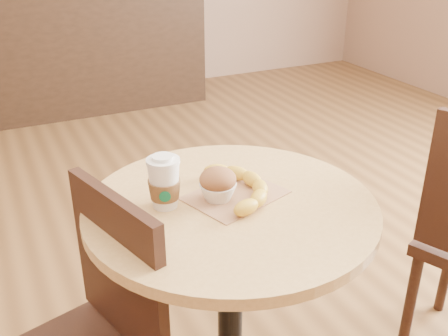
# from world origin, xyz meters

# --- Properties ---
(cafe_table) EXTENTS (0.74, 0.74, 0.75)m
(cafe_table) POSITION_xyz_m (-0.08, 0.02, 0.55)
(cafe_table) COLOR black
(cafe_table) RESTS_ON ground
(service_counter) EXTENTS (2.30, 0.65, 1.04)m
(service_counter) POSITION_xyz_m (0.00, 3.18, 0.52)
(service_counter) COLOR black
(service_counter) RESTS_ON ground
(kraft_bag) EXTENTS (0.28, 0.25, 0.00)m
(kraft_bag) POSITION_xyz_m (-0.06, 0.04, 0.75)
(kraft_bag) COLOR #9C6D4B
(kraft_bag) RESTS_ON cafe_table
(coffee_cup) EXTENTS (0.08, 0.08, 0.14)m
(coffee_cup) POSITION_xyz_m (-0.24, 0.07, 0.81)
(coffee_cup) COLOR silver
(coffee_cup) RESTS_ON cafe_table
(muffin) EXTENTS (0.10, 0.10, 0.09)m
(muffin) POSITION_xyz_m (-0.11, 0.04, 0.79)
(muffin) COLOR silver
(muffin) RESTS_ON kraft_bag
(banana) EXTENTS (0.21, 0.31, 0.04)m
(banana) POSITION_xyz_m (-0.04, 0.05, 0.77)
(banana) COLOR gold
(banana) RESTS_ON kraft_bag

